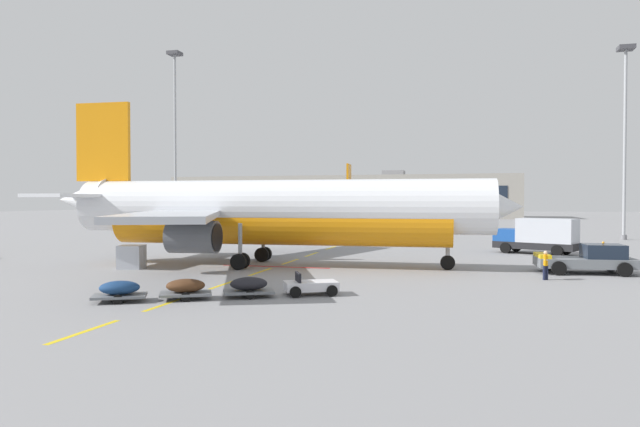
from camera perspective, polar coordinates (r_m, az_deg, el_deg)
ground at (r=57.45m, az=23.31°, el=-3.51°), size 400.00×400.00×0.00m
apron_paint_markings at (r=55.93m, az=0.79°, el=-3.52°), size 8.00×95.67×0.01m
airliner_foreground at (r=41.62m, az=-4.88°, el=0.24°), size 34.78×34.59×12.20m
pushback_tug at (r=41.13m, az=25.13°, el=-4.15°), size 6.19×3.54×2.08m
airliner_mid_left at (r=96.80m, az=3.70°, el=0.46°), size 28.60×28.85×10.11m
catering_truck at (r=54.04m, az=20.84°, el=-2.04°), size 7.34×5.23×3.14m
baggage_train at (r=28.37m, az=-10.07°, el=-7.21°), size 10.99×6.60×1.14m
ground_crew_worker at (r=36.75m, az=21.46°, el=-4.61°), size 0.33×0.69×1.73m
uld_cargo_container at (r=42.08m, az=-18.19°, el=-4.10°), size 1.91×1.88×1.60m
apron_light_mast_near at (r=87.95m, az=-14.18°, el=8.87°), size 1.80×1.80×26.47m
apron_light_mast_far at (r=78.20m, az=28.01°, el=8.33°), size 1.80×1.80×23.06m
terminal_satellite at (r=165.34m, az=2.33°, el=1.68°), size 96.42×24.46×13.03m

